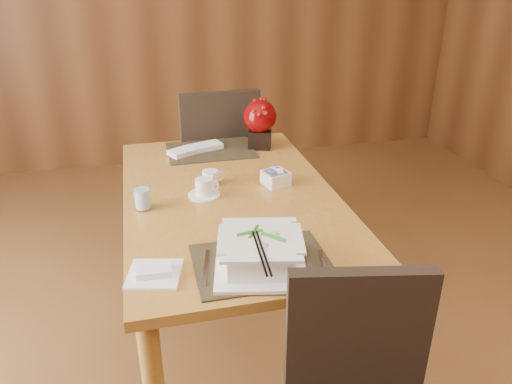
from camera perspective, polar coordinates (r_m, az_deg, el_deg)
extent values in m
cube|color=#B57C32|center=(2.16, -2.93, -0.75)|extent=(0.90, 1.50, 0.04)
cylinder|color=#B57C32|center=(2.92, -12.92, -2.36)|extent=(0.07, 0.07, 0.71)
cylinder|color=#B57C32|center=(1.94, 13.51, -18.42)|extent=(0.07, 0.07, 0.71)
cylinder|color=#B57C32|center=(3.01, 2.03, -0.79)|extent=(0.07, 0.07, 0.71)
cube|color=black|center=(1.68, 0.65, -8.06)|extent=(0.45, 0.33, 0.01)
cube|color=black|center=(2.65, -5.20, 4.78)|extent=(0.45, 0.33, 0.01)
cube|color=white|center=(1.65, 0.50, -8.60)|extent=(0.35, 0.35, 0.01)
cube|color=white|center=(1.62, 0.51, -6.95)|extent=(0.25, 0.25, 0.10)
cylinder|color=#CABE6C|center=(1.62, 0.51, -6.87)|extent=(0.19, 0.19, 0.08)
cylinder|color=white|center=(2.15, -5.95, -0.33)|extent=(0.14, 0.14, 0.01)
cylinder|color=white|center=(2.13, -5.99, 0.62)|extent=(0.09, 0.09, 0.07)
cylinder|color=black|center=(2.12, -6.03, 1.35)|extent=(0.07, 0.07, 0.01)
cylinder|color=white|center=(2.05, -12.90, 0.16)|extent=(0.09, 0.09, 0.16)
cube|color=white|center=(2.23, 2.26, 1.60)|extent=(0.13, 0.13, 0.06)
cube|color=black|center=(2.68, 0.45, 6.14)|extent=(0.15, 0.15, 0.10)
sphere|color=#780406|center=(2.64, 0.46, 8.63)|extent=(0.17, 0.17, 0.17)
cube|color=white|center=(1.65, -11.54, -9.19)|extent=(0.20, 0.20, 0.01)
cube|color=black|center=(1.51, 11.53, -16.18)|extent=(0.41, 0.13, 0.47)
cube|color=black|center=(3.14, -4.74, 2.57)|extent=(0.49, 0.49, 0.06)
cube|color=black|center=(2.84, -4.03, 6.31)|extent=(0.45, 0.07, 0.51)
cylinder|color=black|center=(3.45, -2.12, 0.29)|extent=(0.04, 0.04, 0.44)
cylinder|color=black|center=(3.11, -0.32, -2.61)|extent=(0.04, 0.04, 0.44)
cylinder|color=black|center=(3.39, -8.50, -0.51)|extent=(0.04, 0.04, 0.44)
cylinder|color=black|center=(3.04, -7.39, -3.56)|extent=(0.04, 0.04, 0.44)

